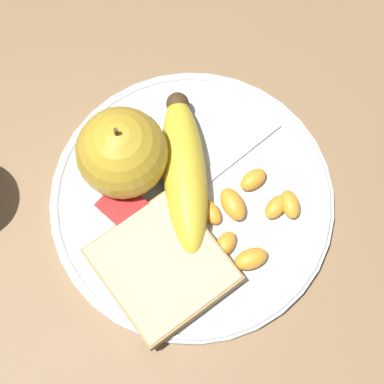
{
  "coord_description": "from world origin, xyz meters",
  "views": [
    {
      "loc": [
        -0.12,
        0.14,
        0.58
      ],
      "look_at": [
        0.0,
        0.0,
        0.03
      ],
      "focal_mm": 60.0,
      "sensor_mm": 36.0,
      "label": 1
    }
  ],
  "objects_px": {
    "plate": "(192,200)",
    "bread_slice": "(162,266)",
    "jam_packet": "(125,209)",
    "apple": "(122,153)",
    "banana": "(184,170)",
    "fork": "(189,190)"
  },
  "relations": [
    {
      "from": "apple",
      "to": "bread_slice",
      "type": "height_order",
      "value": "apple"
    },
    {
      "from": "apple",
      "to": "bread_slice",
      "type": "xyz_separation_m",
      "value": [
        -0.09,
        0.05,
        -0.03
      ]
    },
    {
      "from": "apple",
      "to": "bread_slice",
      "type": "bearing_deg",
      "value": 152.37
    },
    {
      "from": "bread_slice",
      "to": "plate",
      "type": "bearing_deg",
      "value": -69.89
    },
    {
      "from": "plate",
      "to": "bread_slice",
      "type": "xyz_separation_m",
      "value": [
        -0.02,
        0.07,
        0.02
      ]
    },
    {
      "from": "banana",
      "to": "jam_packet",
      "type": "height_order",
      "value": "banana"
    },
    {
      "from": "banana",
      "to": "jam_packet",
      "type": "distance_m",
      "value": 0.06
    },
    {
      "from": "banana",
      "to": "jam_packet",
      "type": "xyz_separation_m",
      "value": [
        0.02,
        0.06,
        -0.01
      ]
    },
    {
      "from": "apple",
      "to": "jam_packet",
      "type": "bearing_deg",
      "value": 133.32
    },
    {
      "from": "plate",
      "to": "bread_slice",
      "type": "height_order",
      "value": "bread_slice"
    },
    {
      "from": "bread_slice",
      "to": "fork",
      "type": "relative_size",
      "value": 0.67
    },
    {
      "from": "plate",
      "to": "apple",
      "type": "bearing_deg",
      "value": 16.44
    },
    {
      "from": "banana",
      "to": "jam_packet",
      "type": "bearing_deg",
      "value": 74.56
    },
    {
      "from": "plate",
      "to": "jam_packet",
      "type": "distance_m",
      "value": 0.06
    },
    {
      "from": "bread_slice",
      "to": "jam_packet",
      "type": "height_order",
      "value": "same"
    },
    {
      "from": "fork",
      "to": "jam_packet",
      "type": "height_order",
      "value": "jam_packet"
    },
    {
      "from": "plate",
      "to": "jam_packet",
      "type": "bearing_deg",
      "value": 54.45
    },
    {
      "from": "apple",
      "to": "banana",
      "type": "bearing_deg",
      "value": -146.93
    },
    {
      "from": "plate",
      "to": "banana",
      "type": "height_order",
      "value": "banana"
    },
    {
      "from": "apple",
      "to": "plate",
      "type": "bearing_deg",
      "value": -163.56
    },
    {
      "from": "bread_slice",
      "to": "fork",
      "type": "xyz_separation_m",
      "value": [
        0.03,
        -0.07,
        -0.01
      ]
    },
    {
      "from": "plate",
      "to": "apple",
      "type": "xyz_separation_m",
      "value": [
        0.07,
        0.02,
        0.05
      ]
    }
  ]
}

